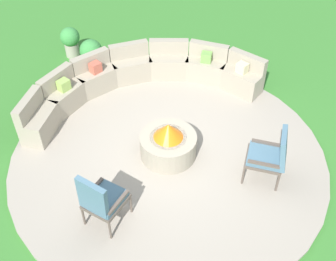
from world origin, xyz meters
The scene contains 8 objects.
ground_plane centered at (0.00, 0.00, 0.00)m, with size 24.00×24.00×0.00m, color #387A2D.
patio_circle centered at (0.00, 0.00, 0.03)m, with size 5.60×5.60×0.06m, color #9E9384.
fire_pit centered at (0.00, 0.00, 0.33)m, with size 1.00×1.00×0.71m.
curved_stone_bench centered at (-0.58, 1.84, 0.38)m, with size 4.72×2.52×0.81m.
lounge_chair_front_left centered at (-1.01, -1.42, 0.62)m, with size 0.75×0.79×1.11m.
lounge_chair_front_right centered at (1.64, -0.57, 0.60)m, with size 0.76×0.71×1.03m.
potted_plant_0 centered at (-2.19, 3.39, 0.41)m, with size 0.45×0.45×0.72m.
potted_plant_1 centered at (-1.63, 2.75, 0.44)m, with size 0.50×0.50×0.77m.
Camera 1 is at (-0.14, -5.10, 5.38)m, focal length 43.93 mm.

